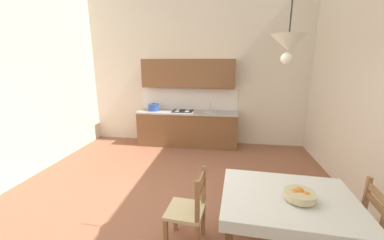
{
  "coord_description": "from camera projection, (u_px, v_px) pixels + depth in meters",
  "views": [
    {
      "loc": [
        0.78,
        -2.9,
        2.09
      ],
      "look_at": [
        0.19,
        1.17,
        1.08
      ],
      "focal_mm": 21.45,
      "sensor_mm": 36.0,
      "label": 1
    }
  ],
  "objects": [
    {
      "name": "pendant_lamp",
      "position": [
        288.0,
        44.0,
        2.06
      ],
      "size": [
        0.32,
        0.32,
        0.81
      ],
      "color": "black"
    },
    {
      "name": "dining_chair_tv_side",
      "position": [
        189.0,
        210.0,
        2.65
      ],
      "size": [
        0.46,
        0.46,
        0.93
      ],
      "color": "#D1BC89",
      "rests_on": "ground_plane"
    },
    {
      "name": "ground_plane",
      "position": [
        168.0,
        212.0,
        3.41
      ],
      "size": [
        6.23,
        6.76,
        0.1
      ],
      "primitive_type": "cube",
      "color": "#935B42"
    },
    {
      "name": "kitchen_cabinetry",
      "position": [
        187.0,
        113.0,
        5.91
      ],
      "size": [
        2.57,
        0.63,
        2.2
      ],
      "color": "brown",
      "rests_on": "ground_plane"
    },
    {
      "name": "fruit_bowl",
      "position": [
        300.0,
        195.0,
        2.29
      ],
      "size": [
        0.3,
        0.3,
        0.12
      ],
      "color": "beige",
      "rests_on": "dining_table"
    },
    {
      "name": "wall_back",
      "position": [
        196.0,
        61.0,
        5.9
      ],
      "size": [
        6.23,
        0.12,
        4.28
      ],
      "primitive_type": "cube",
      "color": "silver",
      "rests_on": "ground_plane"
    },
    {
      "name": "dining_table",
      "position": [
        288.0,
        207.0,
        2.4
      ],
      "size": [
        1.41,
        1.12,
        0.75
      ],
      "color": "brown",
      "rests_on": "ground_plane"
    }
  ]
}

